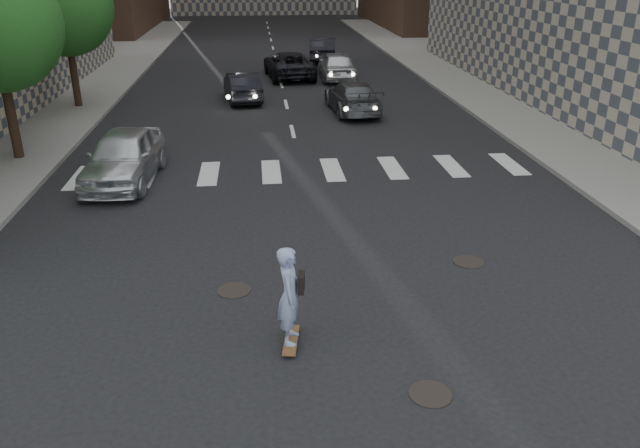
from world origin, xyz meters
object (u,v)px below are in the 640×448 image
at_px(silver_sedan, 124,156).
at_px(traffic_car_c, 289,65).
at_px(tree_c, 65,1).
at_px(skateboarder, 290,295).
at_px(traffic_car_d, 337,65).
at_px(traffic_car_b, 353,97).
at_px(traffic_car_e, 323,49).
at_px(traffic_car_a, 242,87).

distance_m(silver_sedan, traffic_car_c, 18.47).
relative_size(tree_c, skateboarder, 3.42).
bearing_deg(traffic_car_d, traffic_car_c, -15.07).
bearing_deg(traffic_car_c, traffic_car_d, 158.10).
xyz_separation_m(tree_c, traffic_car_c, (9.99, 6.86, -3.91)).
height_order(tree_c, skateboarder, tree_c).
distance_m(skateboarder, silver_sedan, 10.47).
height_order(traffic_car_b, traffic_car_c, traffic_car_c).
bearing_deg(traffic_car_d, traffic_car_e, -88.16).
bearing_deg(traffic_car_d, traffic_car_b, 88.76).
distance_m(tree_c, traffic_car_d, 14.56).
xyz_separation_m(tree_c, skateboarder, (8.53, -20.02, -3.64)).
bearing_deg(tree_c, traffic_car_d, 25.74).
height_order(tree_c, traffic_car_c, tree_c).
xyz_separation_m(skateboarder, traffic_car_e, (4.02, 32.86, -0.24)).
relative_size(traffic_car_b, traffic_car_e, 1.02).
distance_m(traffic_car_b, traffic_car_c, 9.22).
bearing_deg(traffic_car_e, skateboarder, 89.22).
distance_m(traffic_car_d, traffic_car_e, 6.74).
bearing_deg(traffic_car_a, traffic_car_e, -121.04).
distance_m(skateboarder, traffic_car_b, 18.36).
bearing_deg(traffic_car_e, silver_sedan, 76.06).
distance_m(skateboarder, traffic_car_e, 33.10).
distance_m(traffic_car_c, traffic_car_d, 2.77).
bearing_deg(traffic_car_e, traffic_car_a, 72.97).
bearing_deg(traffic_car_b, skateboarder, 74.00).
bearing_deg(skateboarder, traffic_car_d, 89.09).
bearing_deg(traffic_car_c, skateboarder, 81.05).
bearing_deg(traffic_car_b, traffic_car_a, -34.68).
xyz_separation_m(silver_sedan, traffic_car_b, (8.38, 8.54, -0.11)).
bearing_deg(traffic_car_d, skateboarder, 82.02).
height_order(tree_c, silver_sedan, tree_c).
xyz_separation_m(skateboarder, traffic_car_b, (3.80, 17.96, -0.32)).
height_order(traffic_car_a, traffic_car_e, traffic_car_e).
height_order(skateboarder, traffic_car_d, skateboarder).
bearing_deg(traffic_car_c, traffic_car_e, -119.03).
relative_size(tree_c, traffic_car_e, 1.42).
distance_m(traffic_car_a, traffic_car_b, 5.72).
height_order(traffic_car_b, traffic_car_e, traffic_car_e).
xyz_separation_m(tree_c, traffic_car_a, (7.41, 0.86, -3.96)).
bearing_deg(tree_c, traffic_car_c, 34.49).
bearing_deg(traffic_car_b, traffic_car_c, -79.32).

